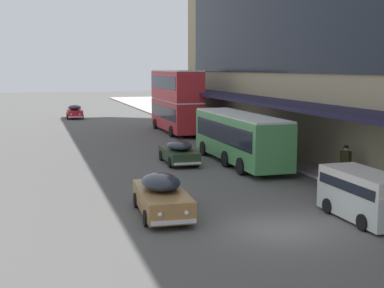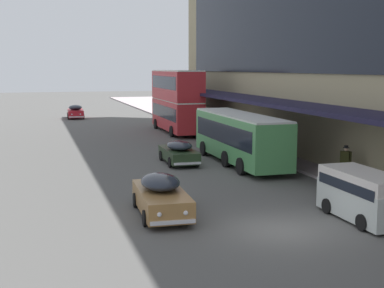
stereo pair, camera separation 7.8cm
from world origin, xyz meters
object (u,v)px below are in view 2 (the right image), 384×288
(transit_bus_kerbside_front, at_px, (177,99))
(vw_van, at_px, (362,193))
(fire_hydrant, at_px, (355,181))
(pedestrian_at_kerb, at_px, (346,161))
(transit_bus_kerbside_rear, at_px, (239,135))
(sedan_lead_mid, at_px, (161,195))
(sedan_second_near, at_px, (179,152))
(sedan_lead_near, at_px, (75,112))

(transit_bus_kerbside_front, relative_size, vw_van, 2.27)
(vw_van, distance_m, fire_hydrant, 5.11)
(pedestrian_at_kerb, bearing_deg, transit_bus_kerbside_rear, 115.51)
(sedan_lead_mid, relative_size, vw_van, 1.10)
(sedan_second_near, distance_m, fire_hydrant, 11.79)
(sedan_second_near, bearing_deg, fire_hydrant, -57.64)
(fire_hydrant, bearing_deg, transit_bus_kerbside_front, 94.95)
(sedan_lead_mid, height_order, pedestrian_at_kerb, pedestrian_at_kerb)
(transit_bus_kerbside_rear, height_order, sedan_lead_near, transit_bus_kerbside_rear)
(vw_van, xyz_separation_m, fire_hydrant, (2.58, 4.38, -0.60))
(transit_bus_kerbside_rear, height_order, pedestrian_at_kerb, transit_bus_kerbside_rear)
(vw_van, distance_m, pedestrian_at_kerb, 6.98)
(sedan_lead_near, distance_m, sedan_lead_mid, 44.29)
(sedan_second_near, distance_m, vw_van, 14.81)
(transit_bus_kerbside_rear, bearing_deg, transit_bus_kerbside_front, 88.55)
(sedan_second_near, bearing_deg, pedestrian_at_kerb, -49.55)
(sedan_lead_mid, bearing_deg, vw_van, -21.50)
(transit_bus_kerbside_front, bearing_deg, vw_van, -90.64)
(transit_bus_kerbside_rear, bearing_deg, sedan_lead_near, 102.56)
(sedan_second_near, xyz_separation_m, fire_hydrant, (6.31, -9.95, -0.23))
(sedan_second_near, relative_size, sedan_lead_near, 1.07)
(sedan_second_near, bearing_deg, vw_van, -75.41)
(sedan_lead_near, xyz_separation_m, sedan_lead_mid, (0.14, -44.29, 0.02))
(transit_bus_kerbside_front, relative_size, pedestrian_at_kerb, 5.57)
(transit_bus_kerbside_rear, bearing_deg, fire_hydrant, -72.98)
(transit_bus_kerbside_front, relative_size, sedan_lead_near, 2.40)
(sedan_lead_mid, xyz_separation_m, fire_hydrant, (10.14, 1.40, -0.32))
(vw_van, relative_size, fire_hydrant, 6.51)
(sedan_lead_mid, bearing_deg, sedan_lead_near, 90.18)
(sedan_second_near, bearing_deg, sedan_lead_near, 96.88)
(transit_bus_kerbside_front, bearing_deg, pedestrian_at_kerb, -83.22)
(transit_bus_kerbside_rear, distance_m, sedan_lead_mid, 12.62)
(transit_bus_kerbside_front, bearing_deg, fire_hydrant, -85.05)
(sedan_lead_mid, relative_size, fire_hydrant, 7.17)
(sedan_lead_mid, bearing_deg, transit_bus_kerbside_rear, 53.58)
(transit_bus_kerbside_front, bearing_deg, transit_bus_kerbside_rear, -91.45)
(sedan_lead_mid, height_order, fire_hydrant, sedan_lead_mid)
(vw_van, height_order, fire_hydrant, vw_van)
(transit_bus_kerbside_front, bearing_deg, sedan_lead_mid, -106.18)
(transit_bus_kerbside_front, height_order, transit_bus_kerbside_rear, transit_bus_kerbside_front)
(transit_bus_kerbside_rear, xyz_separation_m, sedan_second_near, (-3.64, 1.23, -1.10))
(sedan_second_near, relative_size, sedan_lead_mid, 0.92)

